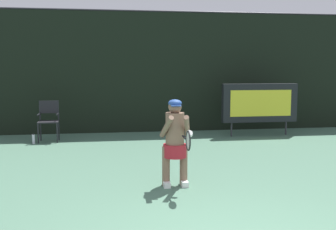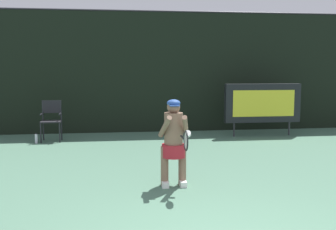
{
  "view_description": "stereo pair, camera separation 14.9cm",
  "coord_description": "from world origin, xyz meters",
  "px_view_note": "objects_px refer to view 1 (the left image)",
  "views": [
    {
      "loc": [
        -1.29,
        -3.87,
        1.99
      ],
      "look_at": [
        -0.1,
        3.93,
        1.05
      ],
      "focal_mm": 43.68,
      "sensor_mm": 36.0,
      "label": 1
    },
    {
      "loc": [
        -1.15,
        -3.89,
        1.99
      ],
      "look_at": [
        -0.1,
        3.93,
        1.05
      ],
      "focal_mm": 43.68,
      "sensor_mm": 36.0,
      "label": 2
    }
  ],
  "objects_px": {
    "scoreboard": "(260,103)",
    "water_bottle": "(34,139)",
    "tennis_player": "(175,139)",
    "umpire_chair": "(49,118)",
    "tennis_racket": "(188,140)"
  },
  "relations": [
    {
      "from": "umpire_chair",
      "to": "tennis_racket",
      "type": "relative_size",
      "value": 1.79
    },
    {
      "from": "water_bottle",
      "to": "tennis_racket",
      "type": "relative_size",
      "value": 0.44
    },
    {
      "from": "umpire_chair",
      "to": "water_bottle",
      "type": "relative_size",
      "value": 4.08
    },
    {
      "from": "umpire_chair",
      "to": "tennis_player",
      "type": "xyz_separation_m",
      "value": [
        2.64,
        -4.53,
        0.17
      ]
    },
    {
      "from": "tennis_racket",
      "to": "tennis_player",
      "type": "bearing_deg",
      "value": 111.19
    },
    {
      "from": "tennis_player",
      "to": "tennis_racket",
      "type": "height_order",
      "value": "tennis_player"
    },
    {
      "from": "water_bottle",
      "to": "tennis_racket",
      "type": "height_order",
      "value": "tennis_racket"
    },
    {
      "from": "scoreboard",
      "to": "water_bottle",
      "type": "xyz_separation_m",
      "value": [
        -6.23,
        -0.33,
        -0.82
      ]
    },
    {
      "from": "umpire_chair",
      "to": "tennis_player",
      "type": "height_order",
      "value": "tennis_player"
    },
    {
      "from": "water_bottle",
      "to": "tennis_player",
      "type": "bearing_deg",
      "value": -54.67
    },
    {
      "from": "scoreboard",
      "to": "umpire_chair",
      "type": "bearing_deg",
      "value": -179.79
    },
    {
      "from": "tennis_player",
      "to": "tennis_racket",
      "type": "xyz_separation_m",
      "value": [
        0.1,
        -0.59,
        0.09
      ]
    },
    {
      "from": "tennis_racket",
      "to": "water_bottle",
      "type": "bearing_deg",
      "value": 134.7
    },
    {
      "from": "scoreboard",
      "to": "umpire_chair",
      "type": "xyz_separation_m",
      "value": [
        -5.88,
        -0.02,
        -0.33
      ]
    },
    {
      "from": "tennis_player",
      "to": "umpire_chair",
      "type": "bearing_deg",
      "value": 120.22
    }
  ]
}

